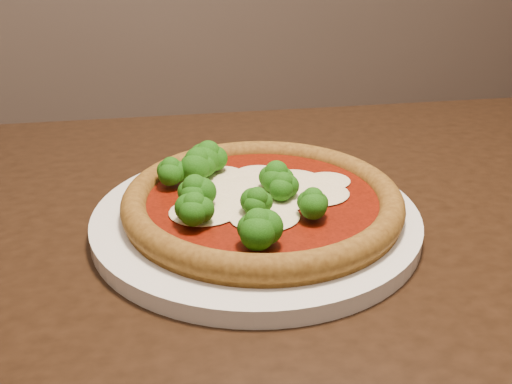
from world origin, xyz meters
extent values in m
cube|color=black|center=(0.05, 0.18, 0.73)|extent=(1.24, 1.00, 0.04)
cylinder|color=black|center=(0.61, 0.51, 0.35)|extent=(0.06, 0.06, 0.71)
cylinder|color=silver|center=(-0.01, 0.23, 0.76)|extent=(0.34, 0.34, 0.02)
cylinder|color=brown|center=(-0.01, 0.23, 0.77)|extent=(0.29, 0.29, 0.01)
torus|color=brown|center=(-0.01, 0.23, 0.78)|extent=(0.29, 0.29, 0.03)
cylinder|color=#6A1105|center=(-0.01, 0.23, 0.78)|extent=(0.24, 0.24, 0.00)
ellipsoid|color=#F8EDC5|center=(-0.02, 0.18, 0.78)|extent=(0.07, 0.06, 0.01)
ellipsoid|color=#F8EDC5|center=(0.00, 0.28, 0.78)|extent=(0.06, 0.05, 0.00)
ellipsoid|color=#F8EDC5|center=(0.05, 0.22, 0.78)|extent=(0.07, 0.06, 0.01)
ellipsoid|color=#F8EDC5|center=(0.07, 0.24, 0.78)|extent=(0.05, 0.05, 0.00)
ellipsoid|color=#F8EDC5|center=(-0.01, 0.23, 0.78)|extent=(0.11, 0.10, 0.01)
ellipsoid|color=#F8EDC5|center=(0.03, 0.25, 0.78)|extent=(0.08, 0.07, 0.01)
ellipsoid|color=#F8EDC5|center=(-0.05, 0.25, 0.78)|extent=(0.07, 0.06, 0.01)
ellipsoid|color=#F8EDC5|center=(-0.07, 0.21, 0.78)|extent=(0.07, 0.07, 0.01)
ellipsoid|color=#F8EDC5|center=(-0.04, 0.29, 0.78)|extent=(0.05, 0.05, 0.00)
ellipsoid|color=#217011|center=(-0.07, 0.29, 0.81)|extent=(0.05, 0.05, 0.04)
ellipsoid|color=#217011|center=(0.01, 0.21, 0.80)|extent=(0.04, 0.04, 0.03)
ellipsoid|color=#217011|center=(0.03, 0.17, 0.80)|extent=(0.04, 0.04, 0.03)
ellipsoid|color=#217011|center=(-0.08, 0.22, 0.81)|extent=(0.04, 0.04, 0.04)
ellipsoid|color=#217011|center=(-0.04, 0.13, 0.81)|extent=(0.04, 0.04, 0.04)
ellipsoid|color=#217011|center=(-0.09, 0.19, 0.80)|extent=(0.04, 0.04, 0.03)
ellipsoid|color=#217011|center=(0.01, 0.23, 0.81)|extent=(0.04, 0.04, 0.04)
ellipsoid|color=#217011|center=(-0.05, 0.30, 0.81)|extent=(0.05, 0.05, 0.04)
ellipsoid|color=#217011|center=(-0.03, 0.19, 0.80)|extent=(0.04, 0.04, 0.03)
ellipsoid|color=#217011|center=(-0.09, 0.28, 0.80)|extent=(0.04, 0.04, 0.03)
camera|label=1|loc=(-0.16, -0.29, 1.05)|focal=40.00mm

